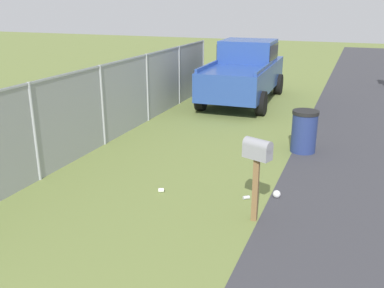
% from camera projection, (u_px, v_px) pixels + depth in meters
% --- Properties ---
extents(mailbox, '(0.34, 0.49, 1.40)m').
position_uv_depth(mailbox, '(257.00, 157.00, 6.66)').
color(mailbox, brown).
rests_on(mailbox, ground).
extents(pickup_truck, '(5.23, 2.36, 2.09)m').
position_uv_depth(pickup_truck, '(245.00, 70.00, 15.05)').
color(pickup_truck, '#284793').
rests_on(pickup_truck, ground).
extents(trash_bin, '(0.61, 0.61, 1.00)m').
position_uv_depth(trash_bin, '(304.00, 131.00, 10.03)').
color(trash_bin, navy).
rests_on(trash_bin, ground).
extents(fence_section, '(16.85, 0.07, 1.97)m').
position_uv_depth(fence_section, '(72.00, 115.00, 9.32)').
color(fence_section, '#9EA3A8').
rests_on(fence_section, ground).
extents(litter_cup_midfield_b, '(0.11, 0.12, 0.08)m').
position_uv_depth(litter_cup_midfield_b, '(161.00, 190.00, 8.01)').
color(litter_cup_midfield_b, white).
rests_on(litter_cup_midfield_b, ground).
extents(litter_bag_by_mailbox, '(0.14, 0.14, 0.14)m').
position_uv_depth(litter_bag_by_mailbox, '(277.00, 194.00, 7.79)').
color(litter_bag_by_mailbox, silver).
rests_on(litter_bag_by_mailbox, ground).
extents(litter_can_near_hydrant, '(0.13, 0.13, 0.07)m').
position_uv_depth(litter_can_near_hydrant, '(246.00, 198.00, 7.73)').
color(litter_can_near_hydrant, silver).
rests_on(litter_can_near_hydrant, ground).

